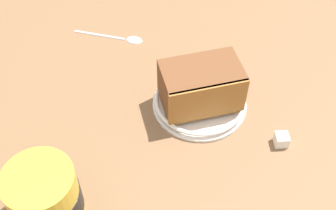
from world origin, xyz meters
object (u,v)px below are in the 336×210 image
object	(u,v)px
cake_slice	(200,85)
teaspoon	(123,37)
tea_mug	(45,198)
sugar_cube	(281,140)
small_plate	(198,100)

from	to	relation	value
cake_slice	teaspoon	distance (cm)	20.95
tea_mug	sugar_cube	bearing A→B (deg)	173.21
teaspoon	sugar_cube	size ratio (longest dim) A/B	5.51
cake_slice	tea_mug	distance (cm)	27.48
tea_mug	sugar_cube	world-z (taller)	tea_mug
small_plate	cake_slice	bearing A→B (deg)	78.17
small_plate	tea_mug	size ratio (longest dim) A/B	1.37
tea_mug	teaspoon	size ratio (longest dim) A/B	1.03
teaspoon	sugar_cube	world-z (taller)	sugar_cube
sugar_cube	small_plate	bearing A→B (deg)	-60.04
cake_slice	teaspoon	world-z (taller)	cake_slice
small_plate	sugar_cube	world-z (taller)	sugar_cube
small_plate	sugar_cube	distance (cm)	14.07
sugar_cube	tea_mug	bearing A→B (deg)	-6.79
cake_slice	tea_mug	size ratio (longest dim) A/B	1.22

